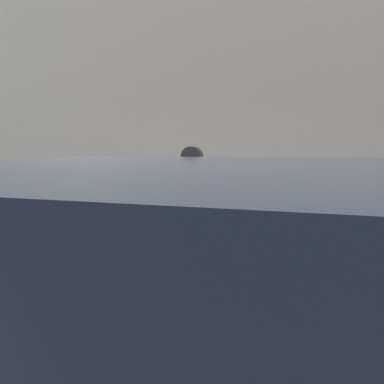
{
  "coord_description": "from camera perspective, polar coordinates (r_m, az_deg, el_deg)",
  "views": [
    {
      "loc": [
        0.87,
        -1.43,
        1.54
      ],
      "look_at": [
        0.05,
        1.21,
        1.14
      ],
      "focal_mm": 28.0,
      "sensor_mm": 36.0,
      "label": 1
    }
  ],
  "objects": [
    {
      "name": "building_facade",
      "position": [
        5.71,
        8.72,
        17.07
      ],
      "size": [
        24.0,
        0.3,
        4.83
      ],
      "color": "beige",
      "rests_on": "ground_plane"
    },
    {
      "name": "parking_meter",
      "position": [
        2.79,
        -0.0,
        0.1
      ],
      "size": [
        0.19,
        0.14,
        1.45
      ],
      "color": "#2D2D30",
      "rests_on": "sidewalk"
    },
    {
      "name": "parked_car_beside_meter",
      "position": [
        1.3,
        16.04,
        -29.97
      ],
      "size": [
        4.79,
        1.96,
        1.49
      ],
      "rotation": [
        0.0,
        0.0,
        0.05
      ],
      "color": "black",
      "rests_on": "ground_plane"
    },
    {
      "name": "sidewalk",
      "position": [
        4.02,
        3.63,
        -13.37
      ],
      "size": [
        24.0,
        2.8,
        0.11
      ],
      "color": "#9E9B96",
      "rests_on": "ground_plane"
    }
  ]
}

